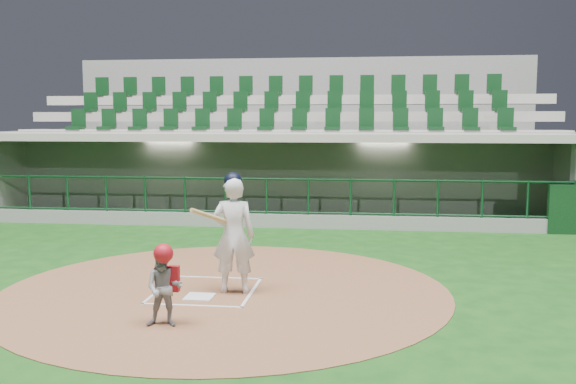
{
  "coord_description": "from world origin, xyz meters",
  "views": [
    {
      "loc": [
        2.56,
        -10.11,
        2.73
      ],
      "look_at": [
        0.97,
        2.6,
        1.3
      ],
      "focal_mm": 40.0,
      "sensor_mm": 36.0,
      "label": 1
    }
  ],
  "objects": [
    {
      "name": "catcher",
      "position": [
        -0.1,
        -2.09,
        0.57
      ],
      "size": [
        0.54,
        0.44,
        1.11
      ],
      "color": "gray",
      "rests_on": "dirt_circle"
    },
    {
      "name": "seating_deck",
      "position": [
        0.0,
        10.91,
        1.42
      ],
      "size": [
        17.0,
        6.72,
        5.15
      ],
      "color": "slate",
      "rests_on": "ground"
    },
    {
      "name": "dugout_structure",
      "position": [
        0.1,
        7.81,
        0.96
      ],
      "size": [
        16.4,
        3.7,
        3.0
      ],
      "color": "slate",
      "rests_on": "ground"
    },
    {
      "name": "ground",
      "position": [
        0.0,
        0.0,
        0.0
      ],
      "size": [
        120.0,
        120.0,
        0.0
      ],
      "primitive_type": "plane",
      "color": "#134012",
      "rests_on": "ground"
    },
    {
      "name": "dirt_circle",
      "position": [
        0.3,
        -0.2,
        0.01
      ],
      "size": [
        7.2,
        7.2,
        0.01
      ],
      "primitive_type": "cylinder",
      "color": "brown",
      "rests_on": "ground"
    },
    {
      "name": "batter",
      "position": [
        0.47,
        -0.34,
        0.97
      ],
      "size": [
        0.89,
        0.89,
        1.92
      ],
      "color": "silver",
      "rests_on": "dirt_circle"
    },
    {
      "name": "batter_box_chalk",
      "position": [
        0.0,
        -0.3,
        0.02
      ],
      "size": [
        1.55,
        1.8,
        0.01
      ],
      "color": "silver",
      "rests_on": "ground"
    },
    {
      "name": "home_plate",
      "position": [
        0.0,
        -0.7,
        0.02
      ],
      "size": [
        0.43,
        0.43,
        0.02
      ],
      "primitive_type": "cube",
      "color": "silver",
      "rests_on": "dirt_circle"
    }
  ]
}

